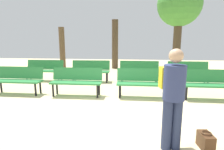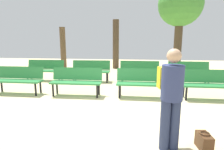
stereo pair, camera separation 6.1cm
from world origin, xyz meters
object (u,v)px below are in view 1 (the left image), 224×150
at_px(bench_r0_c3, 209,82).
at_px(tree_0, 62,49).
at_px(handbag, 206,141).
at_px(bench_r0_c0, 18,78).
at_px(bench_r0_c1, 77,80).
at_px(bench_r1_c1, 91,69).
at_px(bench_r1_c2, 139,70).
at_px(bench_r1_c3, 188,71).
at_px(bench_r1_c0, 45,69).
at_px(tree_2, 115,44).
at_px(bench_r0_c2, 143,81).
at_px(visitor_with_backpack, 173,94).
at_px(tree_1, 179,6).

bearing_deg(bench_r0_c3, tree_0, 142.95).
bearing_deg(bench_r0_c3, handbag, -111.32).
bearing_deg(bench_r0_c0, tree_0, 93.30).
xyz_separation_m(bench_r0_c1, bench_r1_c1, (0.01, 2.02, 0.00)).
xyz_separation_m(bench_r0_c3, bench_r1_c2, (-2.00, 1.99, 0.00)).
xyz_separation_m(bench_r1_c3, tree_0, (-6.24, 2.74, 0.71)).
relative_size(bench_r0_c0, bench_r1_c0, 1.00).
distance_m(bench_r1_c0, tree_2, 4.64).
distance_m(bench_r0_c2, tree_0, 6.46).
bearing_deg(bench_r0_c1, visitor_with_backpack, -49.57).
distance_m(bench_r0_c2, tree_2, 5.80).
xyz_separation_m(bench_r1_c1, visitor_with_backpack, (2.37, -4.75, 0.43)).
distance_m(bench_r0_c1, bench_r1_c0, 2.82).
xyz_separation_m(bench_r0_c0, bench_r1_c0, (-0.03, 1.98, 0.00)).
bearing_deg(tree_1, bench_r0_c2, -112.48).
height_order(bench_r0_c2, handbag, bench_r0_c2).
xyz_separation_m(bench_r1_c0, tree_1, (6.23, 3.24, 3.01)).
height_order(bench_r0_c2, bench_r0_c3, same).
relative_size(bench_r1_c1, bench_r1_c2, 1.01).
relative_size(bench_r0_c1, bench_r1_c2, 1.00).
distance_m(bench_r0_c0, handbag, 5.65).
bearing_deg(tree_2, bench_r1_c2, -69.78).
bearing_deg(bench_r1_c0, bench_r0_c3, -18.19).
relative_size(visitor_with_backpack, handbag, 4.91).
distance_m(bench_r1_c0, bench_r1_c2, 4.05).
bearing_deg(visitor_with_backpack, tree_1, -113.14).
distance_m(bench_r0_c1, visitor_with_backpack, 3.65).
bearing_deg(bench_r1_c3, bench_r0_c1, -153.24).
height_order(bench_r0_c2, bench_r1_c0, same).
distance_m(bench_r0_c1, handbag, 4.03).
bearing_deg(bench_r1_c2, bench_r0_c3, -44.63).
bearing_deg(bench_r1_c2, tree_1, 55.87).
relative_size(bench_r0_c3, tree_1, 0.34).
xyz_separation_m(bench_r1_c0, visitor_with_backpack, (4.38, -4.72, 0.43)).
distance_m(tree_0, tree_1, 6.86).
height_order(bench_r1_c0, bench_r1_c1, same).
height_order(bench_r1_c2, handbag, bench_r1_c2).
height_order(tree_1, handbag, tree_1).
bearing_deg(tree_0, bench_r1_c3, -23.73).
relative_size(bench_r0_c1, visitor_with_backpack, 0.97).
bearing_deg(bench_r0_c1, bench_r1_c3, 26.59).
bearing_deg(bench_r1_c2, bench_r0_c2, -88.74).
relative_size(bench_r0_c1, bench_r0_c3, 1.00).
height_order(tree_1, tree_2, tree_1).
xyz_separation_m(bench_r0_c1, bench_r1_c2, (2.05, 2.05, 0.00)).
height_order(bench_r0_c3, bench_r1_c1, same).
relative_size(bench_r0_c2, bench_r1_c1, 0.99).
height_order(bench_r0_c3, bench_r1_c3, same).
relative_size(bench_r1_c0, bench_r1_c3, 1.00).
relative_size(bench_r0_c0, bench_r0_c1, 1.00).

